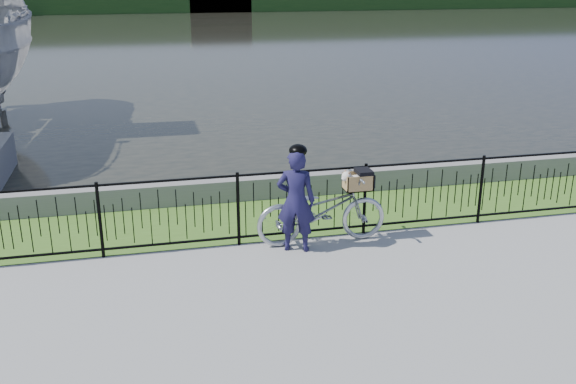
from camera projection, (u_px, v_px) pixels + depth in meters
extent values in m
plane|color=gray|center=(332.00, 285.00, 8.53)|extent=(120.00, 120.00, 0.00)
cube|color=#447023|center=(288.00, 216.00, 10.92)|extent=(60.00, 2.00, 0.01)
plane|color=#26261D|center=(175.00, 39.00, 38.89)|extent=(120.00, 120.00, 0.00)
cube|color=slate|center=(276.00, 186.00, 11.77)|extent=(60.00, 0.30, 0.40)
imported|color=#A6ACB2|center=(322.00, 210.00, 9.69)|extent=(2.01, 0.70, 1.05)
cube|color=black|center=(357.00, 189.00, 9.72)|extent=(0.38, 0.18, 0.02)
cube|color=#9C7B48|center=(357.00, 189.00, 9.72)|extent=(0.41, 0.29, 0.01)
cube|color=#9C7B48|center=(355.00, 179.00, 9.81)|extent=(0.41, 0.02, 0.25)
cube|color=#9C7B48|center=(361.00, 184.00, 9.56)|extent=(0.41, 0.02, 0.25)
cube|color=#9C7B48|center=(370.00, 181.00, 9.72)|extent=(0.02, 0.29, 0.25)
cube|color=#9C7B48|center=(345.00, 183.00, 9.64)|extent=(0.01, 0.29, 0.25)
cube|color=black|center=(364.00, 172.00, 9.65)|extent=(0.23, 0.30, 0.06)
cube|color=black|center=(371.00, 179.00, 9.72)|extent=(0.02, 0.30, 0.20)
ellipsoid|color=silver|center=(356.00, 181.00, 9.67)|extent=(0.31, 0.22, 0.20)
sphere|color=silver|center=(347.00, 176.00, 9.59)|extent=(0.15, 0.15, 0.15)
sphere|color=silver|center=(344.00, 179.00, 9.57)|extent=(0.07, 0.07, 0.07)
sphere|color=black|center=(342.00, 180.00, 9.56)|extent=(0.02, 0.02, 0.02)
cone|color=#A16B43|center=(345.00, 171.00, 9.62)|extent=(0.06, 0.08, 0.08)
cone|color=#A16B43|center=(349.00, 173.00, 9.54)|extent=(0.06, 0.08, 0.08)
imported|color=#19163C|center=(296.00, 201.00, 9.35)|extent=(0.65, 0.53, 1.55)
ellipsoid|color=black|center=(296.00, 151.00, 9.11)|extent=(0.26, 0.29, 0.18)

